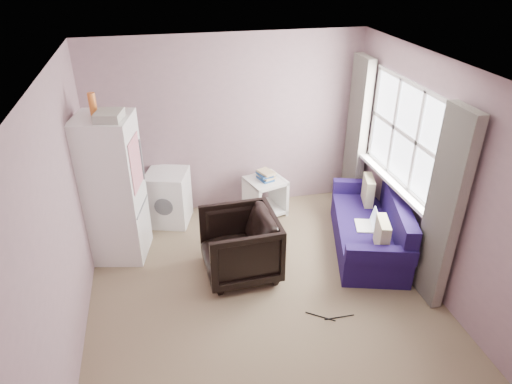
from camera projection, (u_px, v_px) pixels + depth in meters
The scene contains 8 objects.
room at pixel (266, 198), 4.54m from camera, with size 3.84×4.24×2.54m.
armchair at pixel (240, 243), 5.29m from camera, with size 0.84×0.78×0.86m, color black.
fridge at pixel (113, 189), 5.40m from camera, with size 0.75×0.74×2.07m.
washing_machine at pixel (168, 196), 6.32m from camera, with size 0.67×0.67×0.76m.
side_table at pixel (265, 194), 6.55m from camera, with size 0.62×0.62×0.68m.
sofa at pixel (373, 229), 5.81m from camera, with size 1.24×1.88×0.77m.
window_dressing at pixel (393, 165), 5.54m from camera, with size 0.17×2.62×2.18m.
floor_cables at pixel (330, 317), 4.83m from camera, with size 0.49×0.20×0.01m.
Camera 1 is at (-0.94, -3.82, 3.49)m, focal length 32.00 mm.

